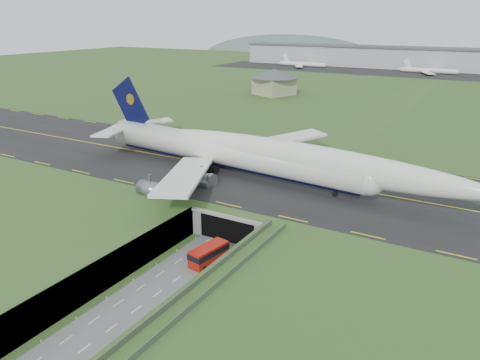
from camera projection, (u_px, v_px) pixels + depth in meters
The scene contains 10 objects.
ground at pixel (204, 260), 84.64m from camera, with size 900.00×900.00×0.00m, color #2C5020.
airfield_deck at pixel (203, 245), 83.65m from camera, with size 800.00×800.00×6.00m, color gray.
trench_road at pixel (179, 278), 78.47m from camera, with size 12.00×75.00×0.20m, color slate.
taxiway at pixel (282, 177), 109.61m from camera, with size 800.00×44.00×0.18m, color black.
tunnel_portal at pixel (249, 212), 97.20m from camera, with size 17.00×22.30×6.00m.
guideway at pixel (190, 306), 62.07m from camera, with size 3.00×53.00×7.05m.
jumbo_jet at pixel (251, 155), 107.23m from camera, with size 102.08×64.07×21.27m.
shuttle_tram at pixel (209, 254), 82.99m from camera, with size 4.21×8.26×3.21m.
service_building at pixel (274, 80), 224.07m from camera, with size 29.96×29.96×12.33m.
cargo_terminal at pixel (446, 59), 324.86m from camera, with size 320.00×67.00×15.60m.
Camera 1 is at (43.29, -61.78, 41.55)m, focal length 35.00 mm.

